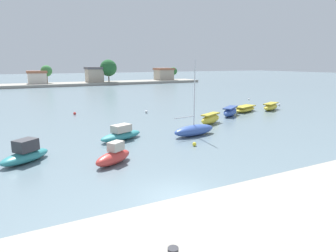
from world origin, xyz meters
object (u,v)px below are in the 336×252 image
at_px(mooring_buoy_0, 249,99).
at_px(mooring_buoy_3, 146,112).
at_px(mooring_buoy_1, 194,144).
at_px(mooring_buoy_2, 279,105).
at_px(moored_boat_2, 114,156).
at_px(moored_boat_7, 245,109).
at_px(moored_boat_6, 230,112).
at_px(moored_boat_4, 194,130).
at_px(moored_boat_8, 271,107).
at_px(mooring_buoy_4, 75,113).
at_px(moored_boat_5, 210,119).
at_px(moored_boat_3, 121,134).
at_px(moored_boat_1, 25,154).

distance_m(mooring_buoy_0, mooring_buoy_3, 23.96).
distance_m(mooring_buoy_1, mooring_buoy_2, 29.15).
bearing_deg(mooring_buoy_3, moored_boat_2, -119.37).
bearing_deg(moored_boat_2, mooring_buoy_3, 29.15).
bearing_deg(mooring_buoy_2, moored_boat_7, -167.71).
distance_m(moored_boat_6, mooring_buoy_1, 15.92).
distance_m(moored_boat_4, mooring_buoy_0, 31.11).
xyz_separation_m(moored_boat_8, mooring_buoy_1, (-20.85, -11.45, -0.34)).
bearing_deg(moored_boat_2, mooring_buoy_4, 55.24).
bearing_deg(moored_boat_4, mooring_buoy_1, -129.66).
xyz_separation_m(moored_boat_2, moored_boat_5, (14.26, 8.39, 0.03)).
xyz_separation_m(moored_boat_2, moored_boat_4, (9.49, 4.41, 0.00)).
bearing_deg(moored_boat_2, mooring_buoy_2, -6.65).
bearing_deg(mooring_buoy_0, mooring_buoy_2, -96.76).
distance_m(moored_boat_2, moored_boat_3, 6.64).
bearing_deg(mooring_buoy_4, moored_boat_3, -85.13).
bearing_deg(moored_boat_8, moored_boat_2, 179.13).
bearing_deg(mooring_buoy_2, moored_boat_2, -155.18).
height_order(moored_boat_6, mooring_buoy_4, moored_boat_6).
relative_size(moored_boat_8, mooring_buoy_1, 12.98).
xyz_separation_m(moored_boat_8, mooring_buoy_0, (5.66, 10.92, -0.34)).
bearing_deg(moored_boat_1, moored_boat_6, -18.63).
bearing_deg(mooring_buoy_2, moored_boat_4, -155.21).
height_order(moored_boat_2, mooring_buoy_0, moored_boat_2).
bearing_deg(moored_boat_1, moored_boat_7, -17.81).
relative_size(moored_boat_2, mooring_buoy_3, 8.48).
height_order(moored_boat_4, moored_boat_7, moored_boat_4).
relative_size(moored_boat_4, moored_boat_6, 1.74).
height_order(moored_boat_7, mooring_buoy_3, moored_boat_7).
bearing_deg(moored_boat_1, mooring_buoy_3, 7.27).
height_order(moored_boat_4, moored_boat_5, moored_boat_4).
distance_m(moored_boat_3, mooring_buoy_1, 6.93).
relative_size(moored_boat_3, moored_boat_8, 1.05).
distance_m(moored_boat_7, moored_boat_8, 4.58).
height_order(moored_boat_8, mooring_buoy_4, moored_boat_8).
bearing_deg(mooring_buoy_3, moored_boat_8, -18.85).
height_order(moored_boat_1, mooring_buoy_1, moored_boat_1).
bearing_deg(moored_boat_8, mooring_buoy_1, -176.14).
relative_size(moored_boat_1, mooring_buoy_3, 9.89).
relative_size(moored_boat_4, mooring_buoy_2, 19.35).
bearing_deg(mooring_buoy_4, moored_boat_7, -21.11).
relative_size(mooring_buoy_0, mooring_buoy_4, 0.87).
height_order(moored_boat_4, mooring_buoy_0, moored_boat_4).
bearing_deg(mooring_buoy_4, mooring_buoy_0, 2.79).
height_order(moored_boat_2, mooring_buoy_3, moored_boat_2).
height_order(moored_boat_2, moored_boat_7, moored_boat_2).
relative_size(moored_boat_6, mooring_buoy_2, 11.13).
height_order(mooring_buoy_3, mooring_buoy_4, mooring_buoy_3).
bearing_deg(moored_boat_1, moored_boat_2, -67.24).
bearing_deg(moored_boat_4, moored_boat_3, 158.38).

